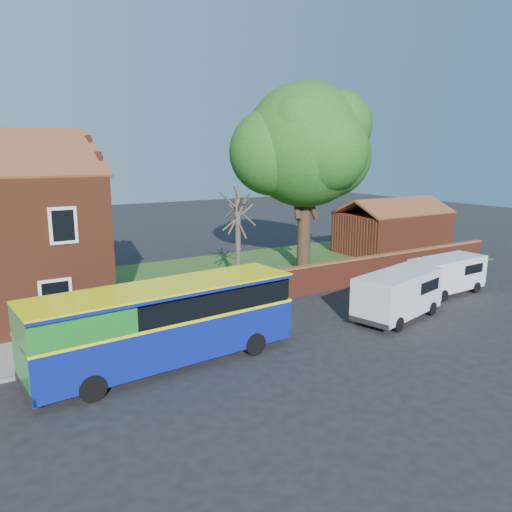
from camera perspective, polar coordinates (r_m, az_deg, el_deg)
ground at (r=16.88m, az=-4.34°, el=-14.54°), size 120.00×120.00×0.00m
grass_strip at (r=33.97m, az=4.84°, el=-1.01°), size 26.00×12.00×0.04m
boundary_wall at (r=29.35m, az=11.91°, el=-1.66°), size 22.00×0.38×1.60m
outbuilding at (r=39.67m, az=15.35°, el=2.78°), size 8.20×5.06×4.17m
bus at (r=17.88m, az=-11.16°, el=-7.43°), size 9.73×3.09×2.92m
van_near at (r=23.69m, az=15.96°, el=-4.09°), size 5.20×3.02×2.14m
van_far at (r=28.81m, az=21.04°, el=-1.85°), size 4.55×2.01×1.97m
large_tree at (r=31.80m, az=5.57°, el=12.05°), size 9.63×7.62×11.75m
bare_tree at (r=26.99m, az=-2.07°, el=1.83°), size 2.08×2.47×5.54m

